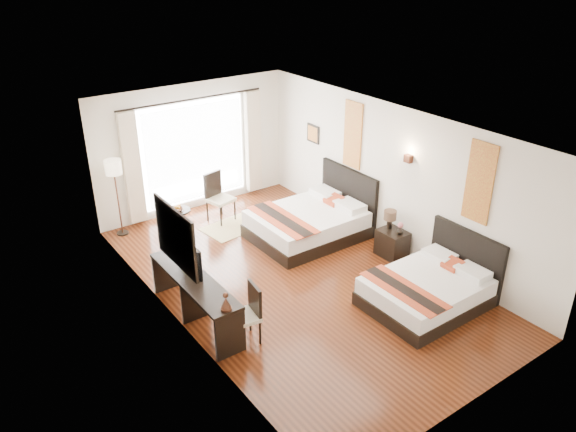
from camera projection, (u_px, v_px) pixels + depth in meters
floor at (296, 278)px, 10.02m from camera, size 4.50×7.50×0.01m
ceiling at (297, 127)px, 8.80m from camera, size 4.50×7.50×0.02m
wall_headboard at (392, 178)px, 10.58m from camera, size 0.01×7.50×2.80m
wall_desk at (173, 245)px, 8.23m from camera, size 0.01×7.50×2.80m
wall_window at (194, 148)px, 12.14m from camera, size 4.50×0.01×2.80m
wall_entry at (483, 316)px, 6.67m from camera, size 4.50×0.01×2.80m
window_glass at (194, 152)px, 12.18m from camera, size 2.40×0.02×2.20m
sheer_curtain at (196, 153)px, 12.13m from camera, size 2.30×0.02×2.10m
drape_left at (132, 169)px, 11.35m from camera, size 0.35×0.14×2.35m
drape_right at (253, 142)px, 12.87m from camera, size 0.35×0.14×2.35m
art_panel_near at (479, 183)px, 8.94m from camera, size 0.03×0.50×1.35m
art_panel_far at (353, 135)px, 11.16m from camera, size 0.03×0.50×1.35m
wall_sconce at (408, 159)px, 10.03m from camera, size 0.10×0.14×0.14m
mirror_frame at (175, 237)px, 8.14m from camera, size 0.04×1.25×0.95m
mirror_glass at (177, 236)px, 8.15m from camera, size 0.01×1.12×0.82m
bed_near at (430, 289)px, 9.20m from camera, size 1.95×1.52×1.09m
bed_far at (311, 222)px, 11.34m from camera, size 2.20×1.71×1.24m
nightstand at (392, 243)px, 10.64m from camera, size 0.44×0.54×0.52m
table_lamp at (390, 216)px, 10.55m from camera, size 0.24×0.24×0.38m
vase at (400, 232)px, 10.41m from camera, size 0.13×0.13×0.13m
console_desk at (195, 299)px, 8.77m from camera, size 0.50×2.20×0.76m
television at (185, 256)px, 8.72m from camera, size 0.21×0.89×0.51m
bronze_figurine at (226, 302)px, 7.82m from camera, size 0.22×0.22×0.25m
desk_chair at (245, 325)px, 8.34m from camera, size 0.49×0.49×0.93m
floor_lamp at (114, 172)px, 10.96m from camera, size 0.32×0.32×1.61m
side_table at (180, 222)px, 11.45m from camera, size 0.47×0.47×0.54m
fruit_bowl at (178, 210)px, 11.28m from camera, size 0.27×0.27×0.05m
window_chair at (220, 206)px, 11.99m from camera, size 0.60×0.60×1.06m
jute_rug at (233, 227)px, 11.82m from camera, size 1.33×0.99×0.01m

